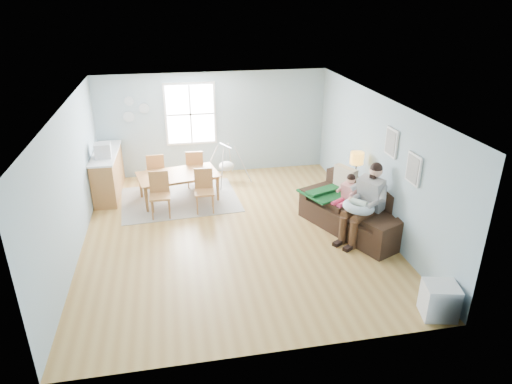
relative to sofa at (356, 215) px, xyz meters
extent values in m
cube|color=#A3753A|center=(-2.51, 0.34, -0.37)|extent=(8.40, 9.40, 0.08)
cube|color=white|center=(-2.51, 0.34, 2.67)|extent=(8.40, 9.40, 0.60)
cube|color=#90AEBC|center=(-2.51, 5.00, 1.02)|extent=(8.40, 0.08, 3.90)
cube|color=#90AEBC|center=(-2.51, -4.32, 1.02)|extent=(8.40, 0.08, 3.90)
cube|color=#90AEBC|center=(-6.67, 0.34, 1.02)|extent=(0.08, 9.40, 3.90)
cube|color=#90AEBC|center=(1.65, 0.34, 1.02)|extent=(0.08, 9.40, 3.90)
cube|color=silver|center=(-3.11, 3.81, 1.32)|extent=(1.32, 0.06, 1.62)
cube|color=white|center=(-3.11, 3.78, 1.32)|extent=(1.20, 0.02, 1.50)
cube|color=silver|center=(-3.11, 3.77, 1.32)|extent=(1.20, 0.03, 0.04)
cube|color=silver|center=(-3.11, 3.77, 1.32)|extent=(0.04, 0.03, 1.50)
cube|color=silver|center=(0.46, -1.16, 1.42)|extent=(0.04, 0.44, 0.54)
cube|color=slate|center=(0.43, -1.16, 1.42)|extent=(0.01, 0.36, 0.46)
cube|color=silver|center=(0.46, -0.26, 1.62)|extent=(0.04, 0.44, 0.54)
cube|color=slate|center=(0.43, -0.26, 1.62)|extent=(0.01, 0.36, 0.46)
cylinder|color=#92A3B0|center=(-4.61, 3.81, 1.72)|extent=(0.24, 0.02, 0.24)
cylinder|color=#92A3B0|center=(-4.26, 3.81, 1.52)|extent=(0.26, 0.02, 0.26)
cylinder|color=#92A3B0|center=(-4.66, 3.81, 1.32)|extent=(0.28, 0.02, 0.28)
cube|color=black|center=(-0.06, -0.03, -0.10)|extent=(1.86, 2.53, 0.46)
cube|color=black|center=(0.29, 0.13, 0.37)|extent=(1.15, 2.21, 0.48)
cube|color=black|center=(0.37, -0.99, 0.22)|extent=(1.00, 0.61, 0.18)
cube|color=black|center=(-0.49, 0.93, 0.22)|extent=(1.00, 0.61, 0.18)
cube|color=#124F22|center=(-0.40, 0.67, 0.26)|extent=(1.31, 1.21, 0.04)
cube|color=#BCAC90|center=(-0.03, 0.65, 0.52)|extent=(0.37, 0.58, 0.56)
cube|color=gray|center=(0.16, -0.27, 0.59)|extent=(0.60, 0.64, 0.69)
sphere|color=#DCA186|center=(0.22, -0.24, 1.05)|extent=(0.25, 0.25, 0.25)
sphere|color=black|center=(0.22, -0.24, 1.10)|extent=(0.24, 0.24, 0.24)
cylinder|color=#3B2215|center=(-0.13, -0.59, 0.26)|extent=(0.55, 0.43, 0.18)
cylinder|color=#3B2215|center=(-0.26, -0.37, 0.26)|extent=(0.55, 0.43, 0.18)
cylinder|color=#3B2215|center=(-0.35, -0.72, -0.04)|extent=(0.15, 0.15, 0.58)
cylinder|color=#3B2215|center=(-0.47, -0.50, -0.04)|extent=(0.15, 0.15, 0.58)
cube|color=black|center=(-0.42, -0.77, -0.29)|extent=(0.29, 0.24, 0.08)
cube|color=black|center=(-0.55, -0.55, -0.29)|extent=(0.29, 0.24, 0.08)
torus|color=#A8C1D2|center=(-0.16, -0.43, 0.40)|extent=(0.81, 0.80, 0.25)
cylinder|color=silver|center=(-0.16, -0.43, 0.48)|extent=(0.31, 0.34, 0.14)
sphere|color=#DCA186|center=(-0.26, -0.28, 0.50)|extent=(0.12, 0.12, 0.12)
cube|color=silver|center=(-0.11, 0.21, 0.44)|extent=(0.35, 0.36, 0.39)
sphere|color=#DCA186|center=(-0.08, 0.22, 0.70)|extent=(0.18, 0.18, 0.18)
sphere|color=black|center=(-0.08, 0.22, 0.74)|extent=(0.18, 0.18, 0.18)
cylinder|color=#EF3A67|center=(-0.29, 0.01, 0.26)|extent=(0.33, 0.25, 0.10)
cylinder|color=#EF3A67|center=(-0.37, 0.14, 0.26)|extent=(0.33, 0.25, 0.10)
cylinder|color=#EF3A67|center=(-0.42, -0.07, 0.08)|extent=(0.08, 0.08, 0.32)
cylinder|color=#EF3A67|center=(-0.50, 0.06, 0.08)|extent=(0.08, 0.08, 0.32)
cylinder|color=black|center=(0.23, 0.73, -0.32)|extent=(0.25, 0.25, 0.03)
cylinder|color=black|center=(0.23, 0.73, 0.30)|extent=(0.03, 0.03, 1.26)
cylinder|color=#FFAB35|center=(0.23, 0.73, 0.97)|extent=(0.29, 0.29, 0.25)
cube|color=silver|center=(0.19, -2.86, -0.06)|extent=(0.58, 0.54, 0.55)
cube|color=black|center=(-0.03, -2.81, -0.06)|extent=(0.11, 0.37, 0.44)
cube|color=gray|center=(-3.55, 2.15, -0.33)|extent=(2.84, 2.24, 0.01)
imported|color=brown|center=(-3.55, 2.15, -0.01)|extent=(2.00, 1.35, 0.65)
cube|color=#976134|center=(-3.98, 1.36, 0.15)|extent=(0.45, 0.45, 0.04)
cube|color=#976134|center=(-3.98, 1.56, 0.41)|extent=(0.43, 0.05, 0.49)
cylinder|color=#976134|center=(-4.16, 1.18, -0.09)|extent=(0.04, 0.04, 0.48)
cylinder|color=#976134|center=(-3.80, 1.18, -0.09)|extent=(0.04, 0.04, 0.48)
cylinder|color=#976134|center=(-4.16, 1.54, -0.09)|extent=(0.04, 0.04, 0.48)
cylinder|color=#976134|center=(-3.80, 1.54, -0.09)|extent=(0.04, 0.04, 0.48)
cube|color=#976134|center=(-3.01, 1.43, 0.13)|extent=(0.45, 0.45, 0.04)
cube|color=#976134|center=(-3.00, 1.63, 0.39)|extent=(0.42, 0.06, 0.48)
cylinder|color=#976134|center=(-3.19, 1.26, -0.10)|extent=(0.04, 0.04, 0.47)
cylinder|color=#976134|center=(-2.84, 1.25, -0.10)|extent=(0.04, 0.04, 0.47)
cylinder|color=#976134|center=(-3.17, 1.62, -0.10)|extent=(0.04, 0.04, 0.47)
cylinder|color=#976134|center=(-2.82, 1.60, -0.10)|extent=(0.04, 0.04, 0.47)
cube|color=#976134|center=(-4.09, 2.87, 0.14)|extent=(0.48, 0.48, 0.04)
cube|color=#976134|center=(-4.07, 2.68, 0.41)|extent=(0.42, 0.08, 0.49)
cylinder|color=#976134|center=(-3.92, 3.07, -0.10)|extent=(0.04, 0.04, 0.47)
cylinder|color=#976134|center=(-4.28, 3.04, -0.10)|extent=(0.04, 0.04, 0.47)
cylinder|color=#976134|center=(-3.89, 2.71, -0.10)|extent=(0.04, 0.04, 0.47)
cylinder|color=#976134|center=(-4.25, 2.68, -0.10)|extent=(0.04, 0.04, 0.47)
cube|color=#976134|center=(-3.11, 2.94, 0.14)|extent=(0.47, 0.47, 0.04)
cube|color=#976134|center=(-3.13, 2.74, 0.41)|extent=(0.43, 0.07, 0.49)
cylinder|color=#976134|center=(-2.92, 3.11, -0.09)|extent=(0.04, 0.04, 0.48)
cylinder|color=#976134|center=(-3.28, 3.13, -0.09)|extent=(0.04, 0.04, 0.48)
cylinder|color=#976134|center=(-2.95, 2.75, -0.09)|extent=(0.04, 0.04, 0.48)
cylinder|color=#976134|center=(-3.31, 2.78, -0.09)|extent=(0.04, 0.04, 0.48)
cube|color=brown|center=(-5.21, 2.84, 0.19)|extent=(0.56, 1.88, 1.04)
cube|color=silver|center=(-5.21, 2.84, 0.71)|extent=(0.60, 1.92, 0.04)
cube|color=#BDBCC2|center=(-5.20, 2.48, 0.90)|extent=(0.37, 0.35, 0.33)
cube|color=black|center=(-5.37, 2.47, 0.90)|extent=(0.04, 0.28, 0.24)
cylinder|color=#BDBCC2|center=(-2.30, 3.09, 0.64)|extent=(0.26, 0.52, 0.04)
ellipsoid|color=beige|center=(-2.30, 3.09, 0.09)|extent=(0.40, 0.40, 0.24)
cylinder|color=#BDBCC2|center=(-2.30, 3.09, 0.36)|extent=(0.01, 0.01, 0.44)
cylinder|color=#BDBCC2|center=(-2.45, 2.68, 0.16)|extent=(0.19, 0.46, 0.97)
cylinder|color=#BDBCC2|center=(-1.89, 2.93, 0.16)|extent=(0.45, 0.21, 0.97)
cylinder|color=#BDBCC2|center=(-2.70, 3.24, 0.16)|extent=(0.45, 0.21, 0.97)
cylinder|color=#BDBCC2|center=(-2.14, 3.49, 0.16)|extent=(0.19, 0.46, 0.97)
camera|label=1|loc=(-3.61, -7.89, 4.27)|focal=32.00mm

